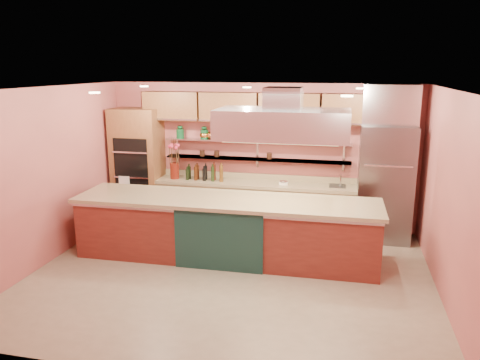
% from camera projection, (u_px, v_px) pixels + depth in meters
% --- Properties ---
extents(floor, '(6.00, 5.00, 0.02)m').
position_uv_depth(floor, '(230.00, 276.00, 7.13)').
color(floor, gray).
rests_on(floor, ground).
extents(ceiling, '(6.00, 5.00, 0.02)m').
position_uv_depth(ceiling, '(229.00, 89.00, 6.47)').
color(ceiling, black).
rests_on(ceiling, wall_back).
extents(wall_back, '(6.00, 0.04, 2.80)m').
position_uv_depth(wall_back, '(260.00, 156.00, 9.17)').
color(wall_back, '#C05F5B').
rests_on(wall_back, floor).
extents(wall_front, '(6.00, 0.04, 2.80)m').
position_uv_depth(wall_front, '(166.00, 251.00, 4.43)').
color(wall_front, '#C05F5B').
rests_on(wall_front, floor).
extents(wall_left, '(0.04, 5.00, 2.80)m').
position_uv_depth(wall_left, '(47.00, 176.00, 7.44)').
color(wall_left, '#C05F5B').
rests_on(wall_left, floor).
extents(wall_right, '(0.04, 5.00, 2.80)m').
position_uv_depth(wall_right, '(450.00, 199.00, 6.16)').
color(wall_right, '#C05F5B').
rests_on(wall_right, floor).
extents(oven_stack, '(0.95, 0.64, 2.30)m').
position_uv_depth(oven_stack, '(138.00, 166.00, 9.45)').
color(oven_stack, brown).
rests_on(oven_stack, floor).
extents(refrigerator, '(0.95, 0.72, 2.10)m').
position_uv_depth(refrigerator, '(385.00, 184.00, 8.41)').
color(refrigerator, slate).
rests_on(refrigerator, floor).
extents(back_counter, '(3.84, 0.64, 0.93)m').
position_uv_depth(back_counter, '(255.00, 205.00, 9.12)').
color(back_counter, tan).
rests_on(back_counter, floor).
extents(wall_shelf_lower, '(3.60, 0.26, 0.03)m').
position_uv_depth(wall_shelf_lower, '(257.00, 159.00, 9.07)').
color(wall_shelf_lower, silver).
rests_on(wall_shelf_lower, wall_back).
extents(wall_shelf_upper, '(3.60, 0.26, 0.03)m').
position_uv_depth(wall_shelf_upper, '(257.00, 141.00, 8.98)').
color(wall_shelf_upper, silver).
rests_on(wall_shelf_upper, wall_back).
extents(upper_cabinets, '(4.60, 0.36, 0.55)m').
position_uv_depth(upper_cabinets, '(259.00, 108.00, 8.77)').
color(upper_cabinets, brown).
rests_on(upper_cabinets, wall_back).
extents(range_hood, '(2.00, 1.00, 0.45)m').
position_uv_depth(range_hood, '(283.00, 124.00, 7.09)').
color(range_hood, silver).
rests_on(range_hood, ceiling).
extents(ceiling_downlights, '(4.00, 2.80, 0.02)m').
position_uv_depth(ceiling_downlights, '(232.00, 90.00, 6.66)').
color(ceiling_downlights, '#FFE5A5').
rests_on(ceiling_downlights, ceiling).
extents(island, '(4.88, 1.13, 1.02)m').
position_uv_depth(island, '(226.00, 228.00, 7.69)').
color(island, maroon).
rests_on(island, floor).
extents(flower_vase, '(0.22, 0.22, 0.31)m').
position_uv_depth(flower_vase, '(175.00, 171.00, 9.26)').
color(flower_vase, maroon).
rests_on(flower_vase, back_counter).
extents(oil_bottle_cluster, '(0.84, 0.49, 0.26)m').
position_uv_depth(oil_bottle_cluster, '(205.00, 174.00, 9.14)').
color(oil_bottle_cluster, black).
rests_on(oil_bottle_cluster, back_counter).
extents(kitchen_scale, '(0.17, 0.14, 0.09)m').
position_uv_depth(kitchen_scale, '(284.00, 182.00, 8.83)').
color(kitchen_scale, white).
rests_on(kitchen_scale, back_counter).
extents(bar_faucet, '(0.04, 0.04, 0.23)m').
position_uv_depth(bar_faucet, '(341.00, 180.00, 8.68)').
color(bar_faucet, white).
rests_on(bar_faucet, back_counter).
extents(copper_kettle, '(0.23, 0.23, 0.15)m').
position_uv_depth(copper_kettle, '(211.00, 135.00, 9.16)').
color(copper_kettle, orange).
rests_on(copper_kettle, wall_shelf_upper).
extents(green_canister, '(0.17, 0.17, 0.17)m').
position_uv_depth(green_canister, '(234.00, 135.00, 9.05)').
color(green_canister, '#104B24').
rests_on(green_canister, wall_shelf_upper).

